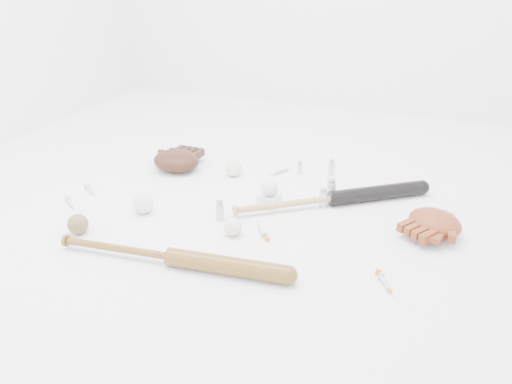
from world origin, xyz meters
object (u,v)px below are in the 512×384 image
(bat_dark, at_px, (332,198))
(bat_wood, at_px, (170,257))
(pedestal, at_px, (269,200))
(glove_dark, at_px, (176,160))

(bat_dark, distance_m, bat_wood, 0.73)
(bat_dark, relative_size, pedestal, 11.27)
(bat_dark, distance_m, pedestal, 0.25)
(bat_dark, relative_size, glove_dark, 3.28)
(pedestal, bearing_deg, bat_wood, -107.13)
(bat_wood, relative_size, glove_dark, 3.18)
(bat_wood, bearing_deg, glove_dark, 111.73)
(bat_wood, xyz_separation_m, pedestal, (0.16, 0.52, -0.01))
(bat_wood, relative_size, pedestal, 10.94)
(bat_dark, relative_size, bat_wood, 1.03)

